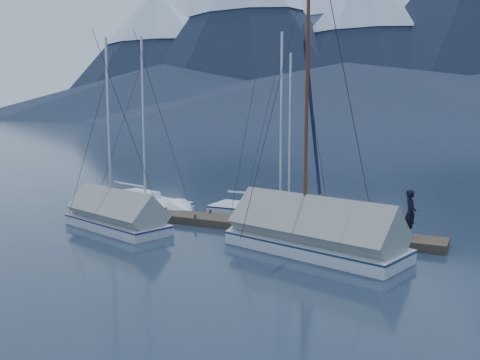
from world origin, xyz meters
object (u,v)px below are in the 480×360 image
at_px(sailboat_open_left, 151,205).
at_px(person, 410,213).
at_px(sailboat_open_mid, 290,215).
at_px(sailboat_covered_near, 301,236).
at_px(sailboat_covered_far, 110,218).
at_px(sailboat_open_right, 297,217).

height_order(sailboat_open_left, person, sailboat_open_left).
relative_size(sailboat_open_left, sailboat_open_mid, 1.02).
bearing_deg(sailboat_covered_near, person, 37.37).
xyz_separation_m(sailboat_open_left, sailboat_open_mid, (7.77, 1.04, -0.00)).
distance_m(sailboat_open_left, sailboat_covered_far, 4.73).
height_order(sailboat_covered_near, sailboat_covered_far, sailboat_covered_near).
relative_size(sailboat_covered_near, person, 5.60).
bearing_deg(sailboat_open_right, sailboat_open_mid, 147.80).
height_order(sailboat_open_right, sailboat_covered_far, sailboat_covered_far).
relative_size(sailboat_open_left, sailboat_covered_far, 1.09).
relative_size(sailboat_open_mid, person, 5.34).
height_order(sailboat_covered_far, person, sailboat_covered_far).
relative_size(sailboat_open_right, sailboat_covered_near, 0.84).
height_order(sailboat_open_left, sailboat_covered_far, sailboat_open_left).
xyz_separation_m(sailboat_covered_far, person, (12.80, 3.14, 0.82)).
bearing_deg(sailboat_open_left, sailboat_open_right, 5.11).
bearing_deg(sailboat_covered_far, person, 13.78).
bearing_deg(sailboat_open_left, sailboat_covered_far, -76.71).
distance_m(sailboat_covered_far, person, 13.20).
height_order(sailboat_open_right, sailboat_covered_near, sailboat_covered_near).
bearing_deg(sailboat_open_right, person, -21.29).
distance_m(sailboat_open_mid, person, 6.69).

